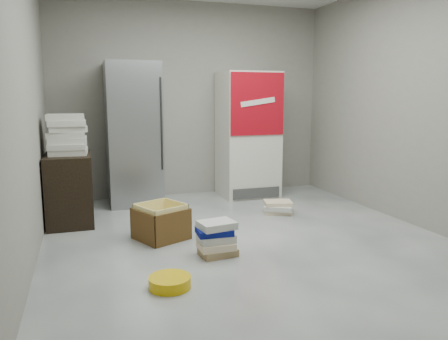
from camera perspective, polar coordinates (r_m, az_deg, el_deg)
ground at (r=4.38m, az=3.92°, el=-9.75°), size 5.00×5.00×0.00m
room_shell at (r=4.15m, az=4.21°, el=14.37°), size 4.04×5.04×2.82m
steel_fridge at (r=6.02m, az=-11.73°, el=4.60°), size 0.70×0.72×1.90m
coke_cooler at (r=6.41m, az=3.14°, el=4.66°), size 0.80×0.73×1.80m
wood_shelf at (r=5.34m, az=-19.53°, el=-2.32°), size 0.50×0.80×0.80m
supply_box_stack at (r=5.25m, az=-19.80°, el=4.40°), size 0.44×0.44×0.45m
phonebook_stack_main at (r=4.06m, az=-1.02°, el=-8.92°), size 0.37×0.30×0.32m
phonebook_stack_side at (r=5.54m, az=7.08°, el=-4.85°), size 0.43×0.40×0.15m
cardboard_box at (r=4.57m, az=-8.24°, el=-7.06°), size 0.60×0.60×0.37m
bucket_lid at (r=3.48m, az=-7.08°, el=-14.32°), size 0.42×0.42×0.09m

